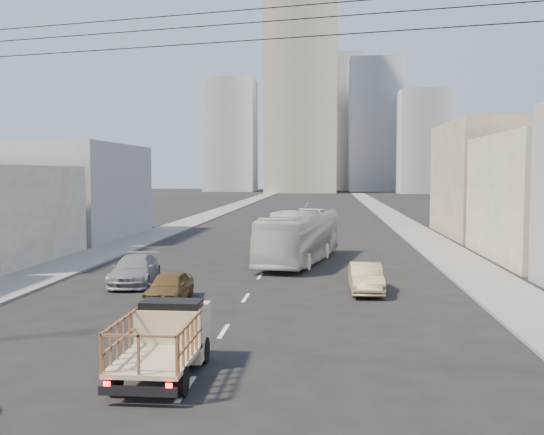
# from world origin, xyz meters

# --- Properties ---
(ground) EXTENTS (420.00, 420.00, 0.00)m
(ground) POSITION_xyz_m (0.00, 0.00, 0.00)
(ground) COLOR black
(ground) RESTS_ON ground
(sidewalk_left) EXTENTS (3.50, 180.00, 0.12)m
(sidewalk_left) POSITION_xyz_m (-11.75, 70.00, 0.06)
(sidewalk_left) COLOR slate
(sidewalk_left) RESTS_ON ground
(sidewalk_right) EXTENTS (3.50, 180.00, 0.12)m
(sidewalk_right) POSITION_xyz_m (11.75, 70.00, 0.06)
(sidewalk_right) COLOR slate
(sidewalk_right) RESTS_ON ground
(lane_dashes) EXTENTS (0.15, 104.00, 0.01)m
(lane_dashes) POSITION_xyz_m (0.00, 53.00, 0.01)
(lane_dashes) COLOR silver
(lane_dashes) RESTS_ON ground
(flatbed_pickup) EXTENTS (1.95, 4.41, 1.90)m
(flatbed_pickup) POSITION_xyz_m (-0.83, 3.07, 1.09)
(flatbed_pickup) COLOR tan
(flatbed_pickup) RESTS_ON ground
(city_bus) EXTENTS (4.90, 11.86, 3.22)m
(city_bus) POSITION_xyz_m (1.89, 25.45, 1.61)
(city_bus) COLOR #BABAB6
(city_bus) RESTS_ON ground
(sedan_brown) EXTENTS (1.61, 3.90, 1.32)m
(sedan_brown) POSITION_xyz_m (-3.15, 12.80, 0.66)
(sedan_brown) COLOR brown
(sedan_brown) RESTS_ON ground
(sedan_tan) EXTENTS (1.51, 4.14, 1.35)m
(sedan_tan) POSITION_xyz_m (5.40, 15.75, 0.68)
(sedan_tan) COLOR tan
(sedan_tan) RESTS_ON ground
(sedan_grey) EXTENTS (2.48, 5.11, 1.43)m
(sedan_grey) POSITION_xyz_m (-5.96, 16.97, 0.72)
(sedan_grey) COLOR gray
(sedan_grey) RESTS_ON ground
(overhead_wires) EXTENTS (23.01, 5.02, 0.72)m
(overhead_wires) POSITION_xyz_m (0.00, 1.50, 8.97)
(overhead_wires) COLOR black
(overhead_wires) RESTS_ON ground
(bldg_right_far) EXTENTS (12.00, 16.00, 10.00)m
(bldg_right_far) POSITION_xyz_m (20.00, 44.00, 5.00)
(bldg_right_far) COLOR gray
(bldg_right_far) RESTS_ON ground
(bldg_left_far) EXTENTS (12.00, 16.00, 8.00)m
(bldg_left_far) POSITION_xyz_m (-19.50, 39.00, 4.00)
(bldg_left_far) COLOR #969699
(bldg_left_far) RESTS_ON ground
(high_rise_tower) EXTENTS (20.00, 20.00, 60.00)m
(high_rise_tower) POSITION_xyz_m (-4.00, 170.00, 30.00)
(high_rise_tower) COLOR tan
(high_rise_tower) RESTS_ON ground
(midrise_ne) EXTENTS (16.00, 16.00, 40.00)m
(midrise_ne) POSITION_xyz_m (18.00, 185.00, 20.00)
(midrise_ne) COLOR #92949A
(midrise_ne) RESTS_ON ground
(midrise_nw) EXTENTS (15.00, 15.00, 34.00)m
(midrise_nw) POSITION_xyz_m (-26.00, 180.00, 17.00)
(midrise_nw) COLOR #92949A
(midrise_nw) RESTS_ON ground
(midrise_back) EXTENTS (18.00, 18.00, 44.00)m
(midrise_back) POSITION_xyz_m (6.00, 200.00, 22.00)
(midrise_back) COLOR #969699
(midrise_back) RESTS_ON ground
(midrise_east) EXTENTS (14.00, 14.00, 28.00)m
(midrise_east) POSITION_xyz_m (30.00, 165.00, 14.00)
(midrise_east) COLOR #92949A
(midrise_east) RESTS_ON ground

